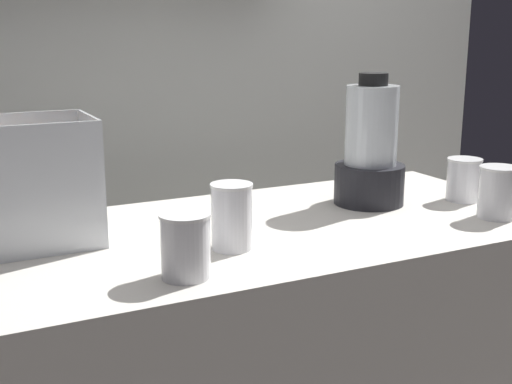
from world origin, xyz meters
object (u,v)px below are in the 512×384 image
(juice_cup_carrot_far_left, at_px, (186,249))
(juice_cup_carrot_middle, at_px, (498,195))
(blender_pitcher, at_px, (370,153))
(juice_cup_pomegranate_right, at_px, (464,181))
(carrot_display_bin, at_px, (24,204))
(juice_cup_pomegranate_left, at_px, (232,219))

(juice_cup_carrot_far_left, bearing_deg, juice_cup_carrot_middle, 2.91)
(blender_pitcher, relative_size, juice_cup_pomegranate_right, 2.98)
(carrot_display_bin, relative_size, juice_cup_pomegranate_right, 2.61)
(juice_cup_carrot_middle, distance_m, juice_cup_pomegranate_right, 0.16)
(carrot_display_bin, xyz_separation_m, juice_cup_carrot_middle, (1.01, -0.28, -0.03))
(juice_cup_pomegranate_right, bearing_deg, blender_pitcher, 160.66)
(juice_cup_pomegranate_right, bearing_deg, carrot_display_bin, 173.24)
(blender_pitcher, distance_m, juice_cup_pomegranate_left, 0.49)
(juice_cup_pomegranate_left, distance_m, juice_cup_pomegranate_right, 0.69)
(blender_pitcher, xyz_separation_m, juice_cup_carrot_middle, (0.19, -0.24, -0.08))
(carrot_display_bin, bearing_deg, juice_cup_pomegranate_right, -6.76)
(juice_cup_carrot_far_left, relative_size, juice_cup_pomegranate_right, 1.07)
(blender_pitcher, height_order, juice_cup_pomegranate_left, blender_pitcher)
(blender_pitcher, relative_size, juice_cup_carrot_middle, 2.68)
(juice_cup_pomegranate_left, height_order, juice_cup_pomegranate_right, juice_cup_pomegranate_left)
(juice_cup_carrot_far_left, bearing_deg, blender_pitcher, 25.24)
(carrot_display_bin, height_order, juice_cup_pomegranate_right, carrot_display_bin)
(blender_pitcher, bearing_deg, juice_cup_carrot_far_left, -154.76)
(blender_pitcher, relative_size, juice_cup_carrot_far_left, 2.78)
(juice_cup_carrot_middle, height_order, juice_cup_pomegranate_right, juice_cup_carrot_middle)
(blender_pitcher, relative_size, juice_cup_pomegranate_left, 2.44)
(carrot_display_bin, height_order, blender_pitcher, blender_pitcher)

